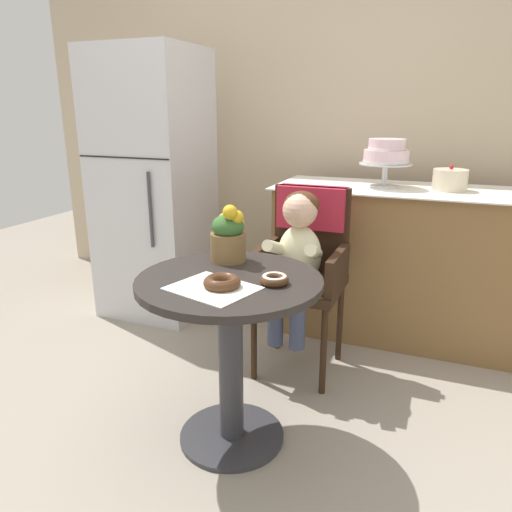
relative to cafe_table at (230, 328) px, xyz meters
name	(u,v)px	position (x,y,z in m)	size (l,w,h in m)	color
ground_plane	(232,437)	(0.00, 0.00, -0.51)	(8.00, 8.00, 0.00)	gray
back_wall	(341,106)	(0.00, 1.85, 0.84)	(4.80, 0.10, 2.70)	#C1AD8E
cafe_table	(230,328)	(0.00, 0.00, 0.00)	(0.72, 0.72, 0.72)	#282321
wicker_chair	(306,249)	(0.09, 0.75, 0.13)	(0.42, 0.45, 0.95)	#332114
seated_child	(297,250)	(0.09, 0.59, 0.17)	(0.27, 0.32, 0.73)	beige
paper_napkin	(213,288)	(-0.01, -0.13, 0.21)	(0.29, 0.24, 0.00)	white
donut_front	(222,282)	(0.02, -0.11, 0.24)	(0.14, 0.14, 0.04)	#4C2D19
donut_mid	(274,279)	(0.18, 0.00, 0.23)	(0.11, 0.11, 0.04)	#4C2D19
flower_vase	(228,235)	(-0.09, 0.20, 0.32)	(0.15, 0.15, 0.25)	brown
display_counter	(405,263)	(0.55, 1.30, -0.05)	(1.56, 0.62, 0.90)	olive
tiered_cake_stand	(386,155)	(0.39, 1.30, 0.58)	(0.30, 0.30, 0.27)	silver
round_layer_cake	(450,180)	(0.74, 1.32, 0.45)	(0.19, 0.19, 0.14)	beige
refrigerator	(154,186)	(-1.05, 1.10, 0.34)	(0.64, 0.63, 1.70)	silver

